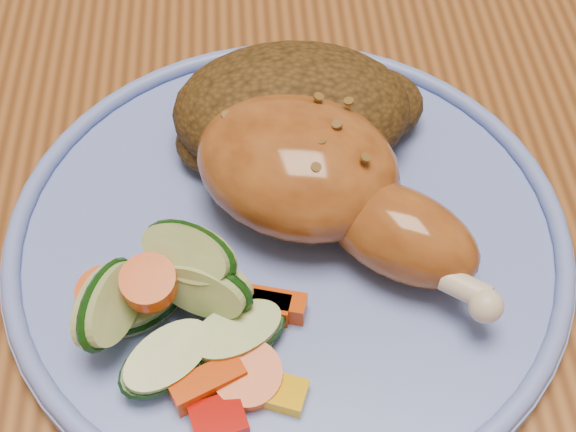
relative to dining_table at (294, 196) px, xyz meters
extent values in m
cube|color=brown|center=(0.00, 0.00, 0.06)|extent=(0.90, 1.40, 0.04)
cube|color=brown|center=(-0.39, 0.64, -0.31)|extent=(0.06, 0.06, 0.71)
cylinder|color=#4C2D16|center=(-0.18, 0.37, -0.46)|extent=(0.04, 0.04, 0.41)
cylinder|color=#4C2D16|center=(-0.18, 0.73, -0.46)|extent=(0.04, 0.04, 0.41)
cylinder|color=#4C2D16|center=(0.18, 0.37, -0.46)|extent=(0.04, 0.04, 0.41)
cylinder|color=#4C2D16|center=(0.18, 0.73, -0.46)|extent=(0.04, 0.04, 0.41)
cylinder|color=#6780DA|center=(-0.01, -0.10, 0.09)|extent=(0.31, 0.31, 0.01)
torus|color=#6780DA|center=(-0.01, -0.10, 0.10)|extent=(0.31, 0.31, 0.01)
ellipsoid|color=#995320|center=(0.00, -0.08, 0.13)|extent=(0.14, 0.13, 0.06)
ellipsoid|color=#995320|center=(0.04, -0.12, 0.12)|extent=(0.10, 0.09, 0.04)
sphere|color=beige|center=(0.08, -0.17, 0.12)|extent=(0.02, 0.02, 0.02)
ellipsoid|color=#462E11|center=(0.00, -0.04, 0.12)|extent=(0.14, 0.10, 0.06)
ellipsoid|color=#462E11|center=(0.04, -0.02, 0.11)|extent=(0.07, 0.05, 0.04)
ellipsoid|color=#462E11|center=(-0.04, -0.04, 0.11)|extent=(0.06, 0.05, 0.03)
cube|color=#A50A05|center=(-0.05, -0.21, 0.10)|extent=(0.03, 0.03, 0.01)
cube|color=#E5A507|center=(-0.02, -0.20, 0.10)|extent=(0.02, 0.02, 0.01)
cube|color=#E13E07|center=(-0.02, -0.15, 0.10)|extent=(0.03, 0.02, 0.01)
cube|color=#E13E07|center=(-0.05, -0.19, 0.10)|extent=(0.04, 0.03, 0.01)
cylinder|color=#E13E07|center=(-0.08, -0.15, 0.13)|extent=(0.03, 0.03, 0.02)
cylinder|color=#E13E07|center=(-0.11, -0.14, 0.10)|extent=(0.03, 0.03, 0.02)
cylinder|color=#E13E07|center=(-0.04, -0.19, 0.10)|extent=(0.03, 0.03, 0.02)
cube|color=#E13E07|center=(-0.03, -0.15, 0.10)|extent=(0.03, 0.02, 0.01)
cylinder|color=#B5C882|center=(-0.07, -0.18, 0.11)|extent=(0.07, 0.07, 0.03)
cylinder|color=#B5C882|center=(-0.06, -0.14, 0.13)|extent=(0.06, 0.06, 0.04)
cylinder|color=#B5C882|center=(-0.04, -0.17, 0.10)|extent=(0.06, 0.06, 0.02)
cylinder|color=#B5C882|center=(-0.09, -0.15, 0.10)|extent=(0.07, 0.07, 0.02)
cylinder|color=#B5C882|center=(-0.10, -0.16, 0.12)|extent=(0.05, 0.06, 0.05)
cylinder|color=#B5C882|center=(-0.06, -0.15, 0.12)|extent=(0.05, 0.05, 0.05)
camera|label=1|loc=(-0.03, -0.36, 0.44)|focal=50.00mm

